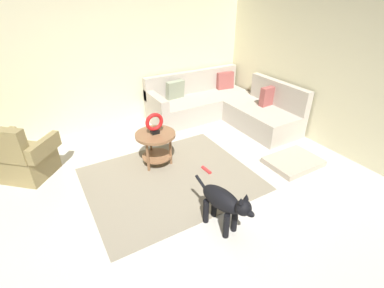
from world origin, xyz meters
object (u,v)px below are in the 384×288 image
at_px(side_table, 156,141).
at_px(dog, 224,203).
at_px(dog_toy_rope, 206,170).
at_px(dog_bed_mat, 293,162).
at_px(torus_sculpture, 154,123).
at_px(sectional_couch, 222,106).
at_px(armchair, 23,158).

relative_size(side_table, dog, 0.72).
xyz_separation_m(dog, dog_toy_rope, (0.45, 1.03, -0.35)).
bearing_deg(dog_bed_mat, torus_sculpture, 149.55).
distance_m(sectional_couch, side_table, 2.04).
xyz_separation_m(torus_sculpture, dog, (0.10, -1.59, -0.33)).
relative_size(armchair, dog_bed_mat, 1.25).
xyz_separation_m(armchair, dog_toy_rope, (2.31, -1.20, -0.30)).
relative_size(torus_sculpture, dog_bed_mat, 0.41).
relative_size(armchair, side_table, 1.66).
height_order(sectional_couch, dog_toy_rope, sectional_couch).
xyz_separation_m(sectional_couch, dog, (-1.74, -2.45, 0.09)).
relative_size(sectional_couch, side_table, 3.75).
bearing_deg(side_table, dog_bed_mat, -30.45).
bearing_deg(dog_bed_mat, side_table, 149.55).
relative_size(side_table, dog_toy_rope, 3.01).
xyz_separation_m(side_table, dog_bed_mat, (1.83, -1.08, -0.37)).
bearing_deg(dog_toy_rope, dog, -113.60).
height_order(dog_bed_mat, dog, dog).
relative_size(armchair, torus_sculpture, 3.06).
xyz_separation_m(side_table, dog_toy_rope, (0.56, -0.55, -0.39)).
xyz_separation_m(dog_bed_mat, dog, (-1.73, -0.51, 0.33)).
height_order(sectional_couch, dog_bed_mat, sectional_couch).
bearing_deg(side_table, torus_sculpture, -104.04).
height_order(sectional_couch, armchair, same).
bearing_deg(sectional_couch, side_table, -155.09).
bearing_deg(side_table, dog_toy_rope, -44.91).
height_order(torus_sculpture, dog_toy_rope, torus_sculpture).
relative_size(dog, dog_toy_rope, 4.21).
distance_m(sectional_couch, dog_toy_rope, 1.93).
distance_m(sectional_couch, armchair, 3.61).
height_order(armchair, dog_bed_mat, armchair).
xyz_separation_m(dog_bed_mat, dog_toy_rope, (-1.28, 0.52, -0.02)).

